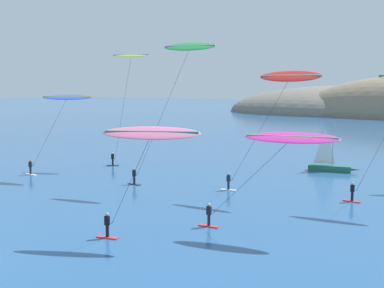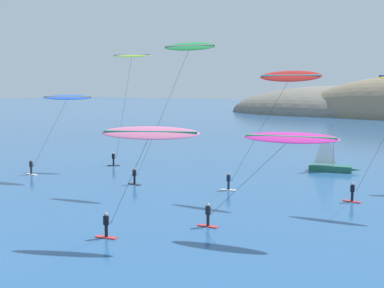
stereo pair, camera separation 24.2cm
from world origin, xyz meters
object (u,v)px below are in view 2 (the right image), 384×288
Objects in this scene: kitesurfer_green at (185,58)px; kitesurfer_magenta at (285,143)px; kitesurfer_blue at (65,102)px; kitesurfer_pink at (147,140)px; kitesurfer_red at (286,84)px; sailboat_near at (333,166)px; kitesurfer_lime at (130,67)px.

kitesurfer_magenta is (13.56, -8.86, -6.37)m from kitesurfer_green.
kitesurfer_magenta is (27.69, -6.81, -1.96)m from kitesurfer_blue.
kitesurfer_red reaches higher than kitesurfer_pink.
kitesurfer_blue is 0.64× the size of kitesurfer_green.
kitesurfer_green is at bearing 8.25° from kitesurfer_blue.
sailboat_near is 26.74m from kitesurfer_magenta.
kitesurfer_green is at bearing 146.84° from kitesurfer_magenta.
kitesurfer_red reaches higher than kitesurfer_magenta.
kitesurfer_pink reaches higher than sailboat_near.
kitesurfer_red is 23.03m from kitesurfer_lime.
kitesurfer_blue is 28.58m from kitesurfer_magenta.
kitesurfer_pink is at bearing -65.80° from kitesurfer_green.
kitesurfer_pink is at bearing -48.48° from kitesurfer_lime.
kitesurfer_blue is 1.22× the size of kitesurfer_pink.
kitesurfer_lime is at bearing -156.64° from sailboat_near.
kitesurfer_green reaches higher than kitesurfer_lime.
kitesurfer_red is at bearing 111.49° from kitesurfer_magenta.
sailboat_near is 0.66× the size of kitesurfer_blue.
sailboat_near is at bearing 98.98° from kitesurfer_magenta.
kitesurfer_pink is at bearing -95.35° from sailboat_near.
kitesurfer_lime reaches higher than sailboat_near.
kitesurfer_lime reaches higher than kitesurfer_red.
sailboat_near is 22.82m from kitesurfer_green.
kitesurfer_blue is at bearing -170.94° from kitesurfer_red.
kitesurfer_red is at bearing 9.06° from kitesurfer_blue.
kitesurfer_red is 12.00m from kitesurfer_magenta.
sailboat_near is at bearing 38.85° from kitesurfer_blue.
kitesurfer_green is at bearing -119.20° from sailboat_near.
kitesurfer_blue reaches higher than kitesurfer_pink.
kitesurfer_green is 1.02× the size of kitesurfer_lime.
kitesurfer_magenta is at bearing 38.89° from kitesurfer_pink.
kitesurfer_red is (9.40, 1.70, -2.51)m from kitesurfer_green.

